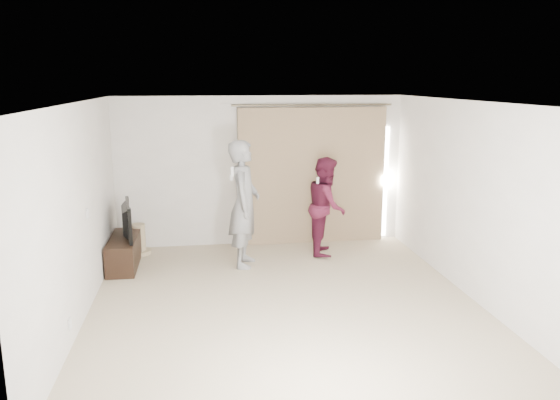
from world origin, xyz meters
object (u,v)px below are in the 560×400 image
(person_man, at_px, (244,204))
(person_woman, at_px, (327,206))
(tv_console, at_px, (124,252))
(tv, at_px, (122,220))

(person_man, relative_size, person_woman, 1.21)
(person_man, bearing_deg, tv_console, 173.57)
(tv, height_order, person_man, person_man)
(tv_console, relative_size, person_man, 0.61)
(tv_console, xyz_separation_m, tv, (0.00, 0.00, 0.51))
(tv, relative_size, person_woman, 0.59)
(tv, height_order, person_woman, person_woman)
(tv_console, height_order, person_woman, person_woman)
(person_man, bearing_deg, person_woman, 16.39)
(tv_console, height_order, tv, tv)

